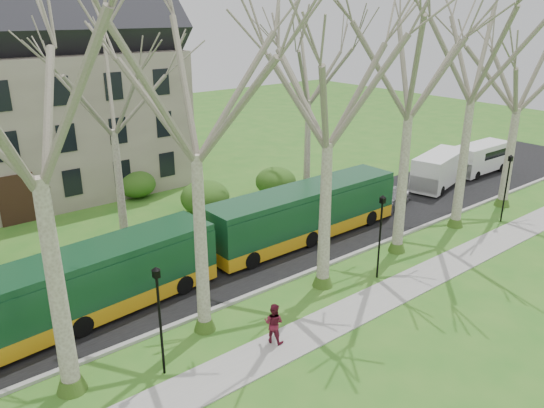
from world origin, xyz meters
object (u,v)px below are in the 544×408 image
(bus_lead, at_px, (80,287))
(bus_follow, at_px, (305,212))
(van_a, at_px, (439,170))
(sedan, at_px, (386,196))
(pedestrian_b, at_px, (274,323))
(van_b, at_px, (480,159))

(bus_lead, relative_size, bus_follow, 0.99)
(bus_lead, height_order, van_a, bus_lead)
(bus_follow, bearing_deg, sedan, 2.29)
(pedestrian_b, bearing_deg, bus_follow, -75.98)
(bus_follow, relative_size, van_a, 2.15)
(bus_lead, bearing_deg, sedan, -2.44)
(sedan, bearing_deg, bus_lead, 74.43)
(van_a, distance_m, van_b, 5.72)
(sedan, distance_m, pedestrian_b, 17.55)
(van_b, bearing_deg, pedestrian_b, -164.00)
(sedan, bearing_deg, pedestrian_b, 96.99)
(sedan, height_order, pedestrian_b, pedestrian_b)
(sedan, xyz_separation_m, pedestrian_b, (-15.90, -7.42, 0.10))
(bus_follow, bearing_deg, bus_lead, -178.38)
(sedan, relative_size, van_a, 0.88)
(van_a, distance_m, pedestrian_b, 23.71)
(sedan, bearing_deg, van_a, -105.04)
(van_a, bearing_deg, bus_follow, 168.74)
(bus_follow, height_order, sedan, bus_follow)
(bus_lead, relative_size, pedestrian_b, 7.34)
(bus_follow, xyz_separation_m, van_a, (14.36, 0.73, -0.30))
(sedan, relative_size, van_b, 0.93)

